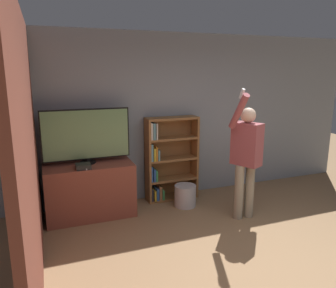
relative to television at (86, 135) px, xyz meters
The scene contains 10 objects.
ground_plane 3.14m from the television, 55.55° to the right, with size 14.00×14.00×0.00m, color #93704C.
wall_back 1.68m from the television, 11.11° to the left, with size 6.64×0.06×2.70m.
wall_side_brick 1.28m from the television, 124.03° to the right, with size 0.06×4.28×2.70m.
tv_ledge 0.81m from the television, 90.00° to the right, with size 1.25×0.64×0.78m.
television is the anchor object (origin of this frame).
game_console 0.46m from the television, 110.62° to the right, with size 0.20×0.19×0.07m.
remote_loose 0.50m from the television, 105.89° to the right, with size 0.09×0.14×0.02m.
bookshelf 1.41m from the television, ahead, with size 0.86×0.28×1.38m.
person 2.29m from the television, 24.36° to the right, with size 0.54×0.53×1.88m.
waste_bin 1.79m from the television, ahead, with size 0.34×0.34×0.34m.
Camera 1 is at (-2.18, -2.32, 2.11)m, focal length 35.00 mm.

